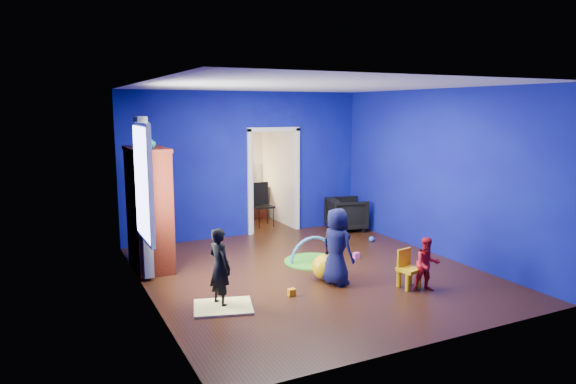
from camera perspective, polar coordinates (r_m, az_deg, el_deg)
name	(u,v)px	position (r m, az deg, el deg)	size (l,w,h in m)	color
floor	(311,273)	(8.20, 2.57, -8.95)	(5.00, 5.50, 0.01)	black
ceiling	(312,86)	(7.79, 2.73, 11.74)	(5.00, 5.50, 0.01)	white
wall_back	(246,164)	(10.35, -4.67, 3.08)	(5.00, 0.02, 2.90)	#0C0B7D
wall_front	(436,215)	(5.65, 16.15, -2.51)	(5.00, 0.02, 2.90)	#0C0B7D
wall_left	(146,194)	(7.03, -15.53, -0.19)	(0.02, 5.50, 2.90)	#0C0B7D
wall_right	(438,173)	(9.32, 16.28, 2.05)	(0.02, 5.50, 2.90)	#0C0B7D
alcove	(257,168)	(11.40, -3.45, 2.66)	(1.00, 1.75, 2.50)	silver
armchair	(347,214)	(10.96, 6.52, -2.45)	(0.74, 0.76, 0.69)	black
child_black	(220,267)	(6.80, -7.58, -8.28)	(0.38, 0.25, 1.05)	black
child_navy	(337,247)	(7.57, 5.45, -6.05)	(0.56, 0.36, 1.14)	#0F1239
toddler_red	(427,264)	(7.58, 15.20, -7.75)	(0.38, 0.29, 0.77)	#AD1216
vase	(150,142)	(8.08, -15.11, 5.35)	(0.18, 0.18, 0.19)	#0B595C
potted_plant	(143,133)	(8.59, -15.81, 6.28)	(0.23, 0.23, 0.41)	green
tv_armoire	(149,208)	(8.51, -15.19, -1.77)	(0.58, 1.14, 1.96)	#391409
crt_tv	(151,206)	(8.51, -14.94, -1.49)	(0.46, 0.70, 0.54)	silver
yellow_blanket	(223,307)	(6.89, -7.22, -12.55)	(0.75, 0.60, 0.03)	#F2E07A
hopper_ball	(325,267)	(7.85, 4.13, -8.31)	(0.39, 0.39, 0.39)	yellow
kid_chair	(409,271)	(7.68, 13.31, -8.53)	(0.28, 0.28, 0.50)	yellow
play_mat	(313,261)	(8.74, 2.78, -7.69)	(0.97, 0.97, 0.03)	green
toy_arch	(313,261)	(8.74, 2.78, -7.65)	(0.86, 0.86, 0.05)	#3F8CD8
window_left	(142,183)	(7.36, -15.95, 0.99)	(0.03, 0.95, 1.55)	white
curtain	(144,197)	(7.96, -15.74, -0.58)	(0.14, 0.42, 2.40)	slate
doorway	(273,182)	(10.63, -1.63, 1.10)	(1.16, 0.10, 2.10)	white
study_desk	(247,202)	(12.11, -4.57, -1.14)	(0.88, 0.44, 0.75)	#3D140A
desk_monitor	(245,177)	(12.13, -4.81, 1.63)	(0.40, 0.05, 0.32)	black
desk_lamp	(235,179)	(11.98, -5.95, 1.42)	(0.14, 0.14, 0.14)	#FFD88C
folding_chair	(263,206)	(11.22, -2.77, -1.52)	(0.40, 0.40, 0.92)	black
book_shelf	(244,132)	(12.03, -4.86, 6.68)	(0.88, 0.24, 0.04)	white
toy_0	(420,264)	(8.76, 14.49, -7.70)	(0.10, 0.08, 0.10)	red
toy_1	(372,239)	(10.14, 9.28, -5.16)	(0.11, 0.11, 0.11)	blue
toy_2	(292,292)	(7.23, 0.41, -11.08)	(0.10, 0.08, 0.10)	orange
toy_3	(339,251)	(9.20, 5.70, -6.59)	(0.11, 0.11, 0.11)	green
toy_4	(356,255)	(9.01, 7.59, -7.01)	(0.10, 0.08, 0.10)	#CF4DB0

